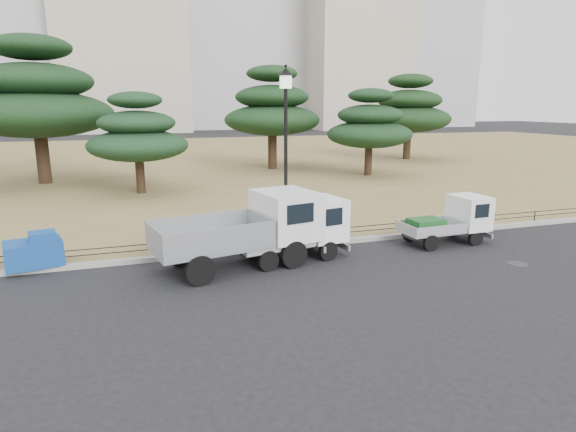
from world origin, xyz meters
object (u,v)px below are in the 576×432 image
object	(u,v)px
truck_kei_front	(298,230)
street_lamp	(286,127)
tarp_pile	(35,252)
truck_large	(248,227)
truck_kei_rear	(451,220)

from	to	relation	value
truck_kei_front	street_lamp	distance (m)	3.46
truck_kei_front	tarp_pile	distance (m)	8.00
truck_large	truck_kei_rear	size ratio (longest dim) A/B	1.65
truck_kei_rear	tarp_pile	xyz separation A→B (m)	(-13.62, 1.35, -0.26)
truck_kei_rear	street_lamp	bearing A→B (deg)	164.06
truck_kei_front	street_lamp	world-z (taller)	street_lamp
truck_kei_rear	street_lamp	size ratio (longest dim) A/B	0.55
truck_kei_rear	street_lamp	xyz separation A→B (m)	(-5.72, 1.40, 3.29)
truck_large	tarp_pile	size ratio (longest dim) A/B	2.97
truck_large	tarp_pile	distance (m)	6.39
truck_kei_rear	tarp_pile	bearing A→B (deg)	172.12
truck_kei_front	truck_kei_rear	distance (m)	5.75
street_lamp	truck_kei_rear	bearing A→B (deg)	-13.72
truck_kei_rear	tarp_pile	size ratio (longest dim) A/B	1.80
tarp_pile	truck_kei_rear	bearing A→B (deg)	-5.67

